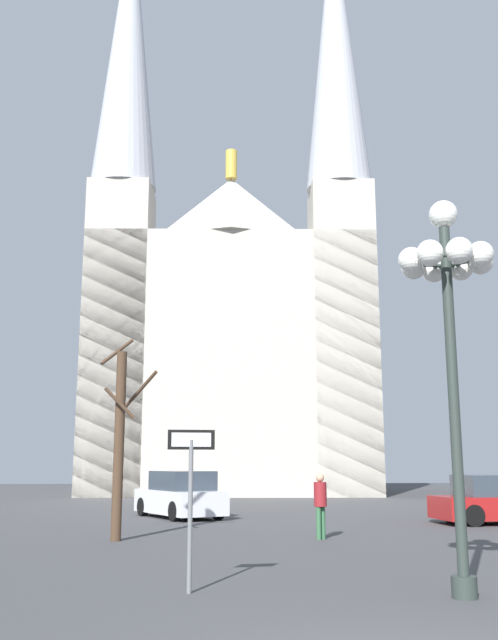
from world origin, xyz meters
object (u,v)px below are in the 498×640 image
cathedral (232,323)px  one_way_arrow_sign (191,484)px  bare_tree (120,438)px  parked_car_near_white (180,496)px  street_lamp (448,296)px  pedestrian_walking (320,499)px

cathedral → one_way_arrow_sign: (-2.79, -34.09, -9.15)m
bare_tree → parked_car_near_white: size_ratio=1.13×
cathedral → bare_tree: 28.43m
bare_tree → parked_car_near_white: bearing=78.3°
street_lamp → bare_tree: size_ratio=1.16×
one_way_arrow_sign → parked_car_near_white: 14.52m
cathedral → one_way_arrow_sign: bearing=-94.7°
bare_tree → pedestrian_walking: bare_tree is taller
parked_car_near_white → pedestrian_walking: pedestrian_walking is taller
cathedral → pedestrian_walking: cathedral is taller
one_way_arrow_sign → street_lamp: (3.85, -0.73, 2.80)m
bare_tree → parked_car_near_white: 7.60m
one_way_arrow_sign → street_lamp: street_lamp is taller
street_lamp → bare_tree: bearing=124.9°
one_way_arrow_sign → bare_tree: bare_tree is taller
cathedral → street_lamp: 35.41m
one_way_arrow_sign → pedestrian_walking: one_way_arrow_sign is taller
parked_car_near_white → pedestrian_walking: 8.17m
one_way_arrow_sign → street_lamp: size_ratio=0.40×
one_way_arrow_sign → bare_tree: size_ratio=0.46×
street_lamp → one_way_arrow_sign: bearing=169.2°
street_lamp → bare_tree: street_lamp is taller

